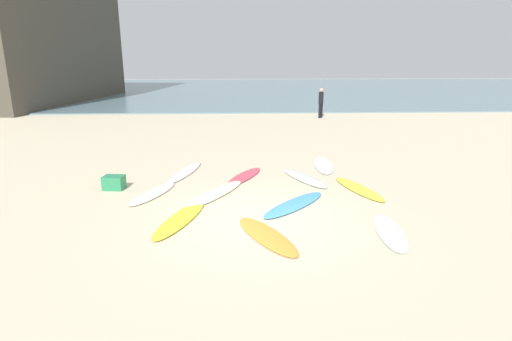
% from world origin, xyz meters
% --- Properties ---
extents(ground_plane, '(120.00, 120.00, 0.00)m').
position_xyz_m(ground_plane, '(0.00, 0.00, 0.00)').
color(ground_plane, beige).
extents(ocean_water, '(120.00, 40.00, 0.08)m').
position_xyz_m(ocean_water, '(0.00, 37.67, 0.04)').
color(ocean_water, slate).
rests_on(ocean_water, ground_plane).
extents(surfboard_0, '(1.36, 2.19, 0.09)m').
position_xyz_m(surfboard_0, '(1.54, 3.03, 0.04)').
color(surfboard_0, silver).
rests_on(surfboard_0, ground_plane).
extents(surfboard_1, '(1.25, 2.47, 0.08)m').
position_xyz_m(surfboard_1, '(-1.73, 0.02, 0.04)').
color(surfboard_1, yellow).
rests_on(surfboard_1, ground_plane).
extents(surfboard_2, '(1.26, 2.11, 0.07)m').
position_xyz_m(surfboard_2, '(-2.72, 1.83, 0.03)').
color(surfboard_2, silver).
rests_on(surfboard_2, ground_plane).
extents(surfboard_3, '(1.37, 2.10, 0.07)m').
position_xyz_m(surfboard_3, '(-0.24, 3.36, 0.03)').
color(surfboard_3, '#D54357').
rests_on(surfboard_3, ground_plane).
extents(surfboard_4, '(1.99, 2.13, 0.07)m').
position_xyz_m(surfboard_4, '(0.95, 0.83, 0.04)').
color(surfboard_4, '#4799E5').
rests_on(surfboard_4, ground_plane).
extents(surfboard_5, '(0.78, 1.99, 0.06)m').
position_xyz_m(surfboard_5, '(2.71, -0.87, 0.03)').
color(surfboard_5, white).
rests_on(surfboard_5, ground_plane).
extents(surfboard_6, '(0.87, 2.43, 0.07)m').
position_xyz_m(surfboard_6, '(2.43, 4.59, 0.04)').
color(surfboard_6, white).
rests_on(surfboard_6, ground_plane).
extents(surfboard_7, '(1.48, 2.19, 0.07)m').
position_xyz_m(surfboard_7, '(0.14, -0.94, 0.03)').
color(surfboard_7, orange).
rests_on(surfboard_7, ground_plane).
extents(surfboard_8, '(1.13, 2.63, 0.07)m').
position_xyz_m(surfboard_8, '(-2.12, 3.91, 0.04)').
color(surfboard_8, silver).
rests_on(surfboard_8, ground_plane).
extents(surfboard_9, '(1.16, 2.35, 0.07)m').
position_xyz_m(surfboard_9, '(2.88, 2.00, 0.04)').
color(surfboard_9, yellow).
rests_on(surfboard_9, ground_plane).
extents(surfboard_10, '(1.77, 2.50, 0.09)m').
position_xyz_m(surfboard_10, '(-1.05, 1.74, 0.04)').
color(surfboard_10, '#E9E9C5').
rests_on(surfboard_10, ground_plane).
extents(beachgoer_near, '(0.40, 0.40, 1.75)m').
position_xyz_m(beachgoer_near, '(4.49, 15.69, 0.98)').
color(beachgoer_near, black).
rests_on(beachgoer_near, ground_plane).
extents(beach_cooler, '(0.59, 0.46, 0.38)m').
position_xyz_m(beach_cooler, '(-3.87, 2.35, 0.19)').
color(beach_cooler, '#287F51').
rests_on(beach_cooler, ground_plane).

